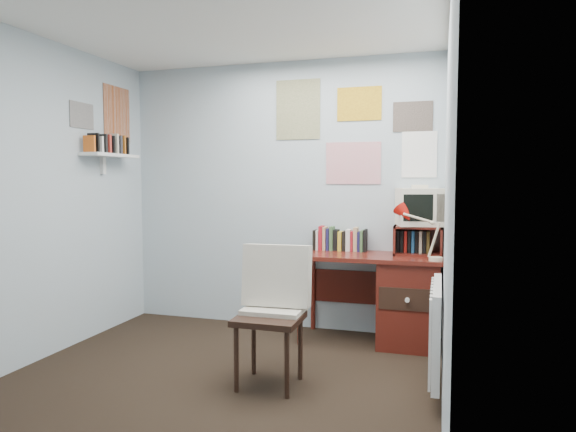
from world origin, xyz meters
name	(u,v)px	position (x,y,z in m)	size (l,w,h in m)	color
ground	(198,398)	(0.00, 0.00, 0.00)	(3.50, 3.50, 0.00)	black
back_wall	(280,196)	(0.00, 1.75, 1.25)	(3.00, 0.02, 2.50)	#A6B6BE
left_wall	(3,201)	(-1.50, 0.00, 1.25)	(0.02, 3.50, 2.50)	#A6B6BE
right_wall	(447,207)	(1.50, 0.00, 1.25)	(0.02, 3.50, 2.50)	#A6B6BE
desk	(402,297)	(1.17, 1.48, 0.41)	(1.20, 0.55, 0.76)	#5B1C14
desk_chair	(269,319)	(0.37, 0.33, 0.46)	(0.47, 0.45, 0.92)	black
desk_lamp	(436,236)	(1.44, 1.29, 0.96)	(0.28, 0.24, 0.40)	red
tv_riser	(418,240)	(1.29, 1.59, 0.89)	(0.40, 0.30, 0.25)	#5B1C14
crt_tv	(419,205)	(1.29, 1.61, 1.18)	(0.37, 0.34, 0.35)	beige
book_row	(347,239)	(0.66, 1.66, 0.87)	(0.60, 0.14, 0.22)	#5B1C14
radiator	(437,329)	(1.46, 0.55, 0.42)	(0.09, 0.80, 0.60)	white
wall_shelf	(110,155)	(-1.40, 1.10, 1.62)	(0.20, 0.62, 0.24)	white
posters_back	(353,130)	(0.70, 1.74, 1.85)	(1.20, 0.01, 0.90)	white
posters_left	(100,113)	(-1.49, 1.10, 2.00)	(0.01, 0.70, 0.60)	white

